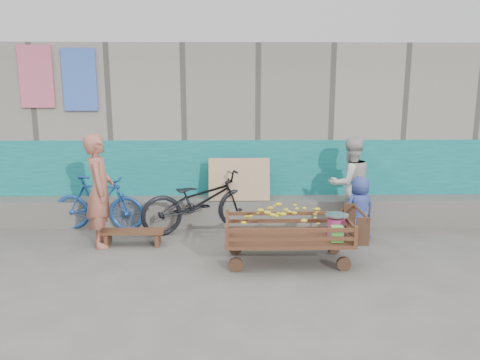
{
  "coord_description": "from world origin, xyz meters",
  "views": [
    {
      "loc": [
        0.17,
        -5.28,
        2.33
      ],
      "look_at": [
        0.29,
        1.2,
        1.0
      ],
      "focal_mm": 35.0,
      "sensor_mm": 36.0,
      "label": 1
    }
  ],
  "objects_px": {
    "vendor_man": "(100,191)",
    "bicycle_dark": "(200,201)",
    "bench": "(133,234)",
    "child": "(359,209)",
    "banana_cart": "(285,225)",
    "woman": "(350,184)",
    "bicycle_blue": "(99,203)"
  },
  "relations": [
    {
      "from": "vendor_man",
      "to": "bicycle_dark",
      "type": "height_order",
      "value": "vendor_man"
    },
    {
      "from": "bench",
      "to": "vendor_man",
      "type": "height_order",
      "value": "vendor_man"
    },
    {
      "from": "bench",
      "to": "child",
      "type": "xyz_separation_m",
      "value": [
        3.37,
        0.12,
        0.33
      ]
    },
    {
      "from": "banana_cart",
      "to": "child",
      "type": "xyz_separation_m",
      "value": [
        1.2,
        0.84,
        -0.02
      ]
    },
    {
      "from": "woman",
      "to": "bicycle_dark",
      "type": "xyz_separation_m",
      "value": [
        -2.41,
        -0.06,
        -0.26
      ]
    },
    {
      "from": "bench",
      "to": "child",
      "type": "bearing_deg",
      "value": 2.03
    },
    {
      "from": "banana_cart",
      "to": "child",
      "type": "relative_size",
      "value": 1.81
    },
    {
      "from": "banana_cart",
      "to": "vendor_man",
      "type": "distance_m",
      "value": 2.73
    },
    {
      "from": "bench",
      "to": "bicycle_blue",
      "type": "distance_m",
      "value": 1.04
    },
    {
      "from": "banana_cart",
      "to": "woman",
      "type": "height_order",
      "value": "woman"
    },
    {
      "from": "bicycle_blue",
      "to": "child",
      "type": "bearing_deg",
      "value": -91.02
    },
    {
      "from": "child",
      "to": "bicycle_blue",
      "type": "distance_m",
      "value": 4.09
    },
    {
      "from": "vendor_man",
      "to": "woman",
      "type": "height_order",
      "value": "vendor_man"
    },
    {
      "from": "banana_cart",
      "to": "bicycle_blue",
      "type": "relative_size",
      "value": 1.2
    },
    {
      "from": "woman",
      "to": "bicycle_blue",
      "type": "relative_size",
      "value": 1.01
    },
    {
      "from": "banana_cart",
      "to": "child",
      "type": "distance_m",
      "value": 1.47
    },
    {
      "from": "bench",
      "to": "bicycle_dark",
      "type": "relative_size",
      "value": 0.48
    },
    {
      "from": "bicycle_dark",
      "to": "bicycle_blue",
      "type": "distance_m",
      "value": 1.64
    },
    {
      "from": "woman",
      "to": "bicycle_dark",
      "type": "height_order",
      "value": "woman"
    },
    {
      "from": "woman",
      "to": "bench",
      "type": "bearing_deg",
      "value": -3.14
    },
    {
      "from": "banana_cart",
      "to": "vendor_man",
      "type": "xyz_separation_m",
      "value": [
        -2.61,
        0.75,
        0.3
      ]
    },
    {
      "from": "woman",
      "to": "bicycle_dark",
      "type": "relative_size",
      "value": 0.79
    },
    {
      "from": "bench",
      "to": "child",
      "type": "relative_size",
      "value": 0.92
    },
    {
      "from": "vendor_man",
      "to": "banana_cart",
      "type": "bearing_deg",
      "value": -116.7
    },
    {
      "from": "bicycle_dark",
      "to": "bicycle_blue",
      "type": "xyz_separation_m",
      "value": [
        -1.63,
        0.07,
        -0.05
      ]
    },
    {
      "from": "vendor_man",
      "to": "woman",
      "type": "distance_m",
      "value": 3.88
    },
    {
      "from": "child",
      "to": "banana_cart",
      "type": "bearing_deg",
      "value": 15.69
    },
    {
      "from": "bench",
      "to": "bicycle_dark",
      "type": "height_order",
      "value": "bicycle_dark"
    },
    {
      "from": "woman",
      "to": "child",
      "type": "distance_m",
      "value": 0.66
    },
    {
      "from": "banana_cart",
      "to": "bicycle_blue",
      "type": "distance_m",
      "value": 3.19
    },
    {
      "from": "woman",
      "to": "bicycle_blue",
      "type": "bearing_deg",
      "value": -15.4
    },
    {
      "from": "bench",
      "to": "bicycle_blue",
      "type": "bearing_deg",
      "value": 132.97
    }
  ]
}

